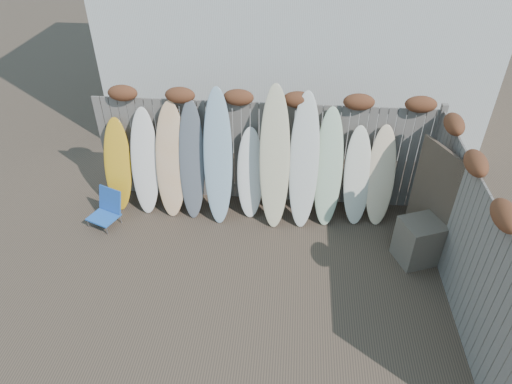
# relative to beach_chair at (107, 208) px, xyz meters

# --- Properties ---
(ground) EXTENTS (80.00, 80.00, 0.00)m
(ground) POSITION_rel_beach_chair_xyz_m (2.70, -1.43, -0.30)
(ground) COLOR #493A2D
(back_fence) EXTENTS (6.05, 0.28, 2.24)m
(back_fence) POSITION_rel_beach_chair_xyz_m (2.76, 0.97, 0.89)
(back_fence) COLOR slate
(back_fence) RESTS_ON ground
(right_fence) EXTENTS (0.28, 4.40, 2.24)m
(right_fence) POSITION_rel_beach_chair_xyz_m (5.69, -1.17, 0.85)
(right_fence) COLOR slate
(right_fence) RESTS_ON ground
(beach_chair) EXTENTS (0.63, 0.65, 0.64)m
(beach_chair) POSITION_rel_beach_chair_xyz_m (0.00, 0.00, 0.00)
(beach_chair) COLOR blue
(beach_chair) RESTS_ON ground
(wooden_crate) EXTENTS (0.81, 0.75, 0.76)m
(wooden_crate) POSITION_rel_beach_chair_xyz_m (5.36, -0.47, 0.09)
(wooden_crate) COLOR #473935
(wooden_crate) RESTS_ON ground
(lattice_panel) EXTENTS (0.57, 1.16, 1.87)m
(lattice_panel) POSITION_rel_beach_chair_xyz_m (5.57, -0.22, 0.64)
(lattice_panel) COLOR #3D2C25
(lattice_panel) RESTS_ON ground
(surfboard_0) EXTENTS (0.52, 0.62, 1.68)m
(surfboard_0) POSITION_rel_beach_chair_xyz_m (0.09, 0.60, 0.54)
(surfboard_0) COLOR gold
(surfboard_0) RESTS_ON ground
(surfboard_1) EXTENTS (0.53, 0.70, 1.89)m
(surfboard_1) POSITION_rel_beach_chair_xyz_m (0.62, 0.58, 0.65)
(surfboard_1) COLOR silver
(surfboard_1) RESTS_ON ground
(surfboard_2) EXTENTS (0.55, 0.72, 2.03)m
(surfboard_2) POSITION_rel_beach_chair_xyz_m (1.11, 0.56, 0.72)
(surfboard_2) COLOR #FFDD98
(surfboard_2) RESTS_ON ground
(surfboard_3) EXTENTS (0.50, 0.76, 2.07)m
(surfboard_3) POSITION_rel_beach_chair_xyz_m (1.49, 0.55, 0.74)
(surfboard_3) COLOR #565A61
(surfboard_3) RESTS_ON ground
(surfboard_4) EXTENTS (0.57, 0.86, 2.33)m
(surfboard_4) POSITION_rel_beach_chair_xyz_m (1.97, 0.49, 0.87)
(surfboard_4) COLOR #8DA9BB
(surfboard_4) RESTS_ON ground
(surfboard_5) EXTENTS (0.50, 0.61, 1.61)m
(surfboard_5) POSITION_rel_beach_chair_xyz_m (2.52, 0.59, 0.51)
(surfboard_5) COLOR white
(surfboard_5) RESTS_ON ground
(surfboard_6) EXTENTS (0.58, 0.88, 2.42)m
(surfboard_6) POSITION_rel_beach_chair_xyz_m (2.95, 0.48, 0.91)
(surfboard_6) COLOR beige
(surfboard_6) RESTS_ON ground
(surfboard_7) EXTENTS (0.51, 0.81, 2.31)m
(surfboard_7) POSITION_rel_beach_chair_xyz_m (3.45, 0.51, 0.86)
(surfboard_7) COLOR silver
(surfboard_7) RESTS_ON ground
(surfboard_8) EXTENTS (0.49, 0.73, 2.04)m
(surfboard_8) POSITION_rel_beach_chair_xyz_m (3.88, 0.55, 0.73)
(surfboard_8) COLOR beige
(surfboard_8) RESTS_ON ground
(surfboard_9) EXTENTS (0.53, 0.66, 1.73)m
(surfboard_9) POSITION_rel_beach_chair_xyz_m (4.40, 0.58, 0.57)
(surfboard_9) COLOR silver
(surfboard_9) RESTS_ON ground
(surfboard_10) EXTENTS (0.48, 0.63, 1.75)m
(surfboard_10) POSITION_rel_beach_chair_xyz_m (4.80, 0.60, 0.58)
(surfboard_10) COLOR beige
(surfboard_10) RESTS_ON ground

